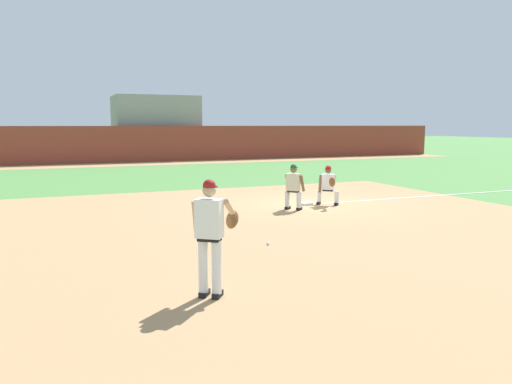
{
  "coord_description": "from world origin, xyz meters",
  "views": [
    {
      "loc": [
        -7.92,
        -14.68,
        2.68
      ],
      "look_at": [
        -3.99,
        -5.24,
        1.3
      ],
      "focal_mm": 35.0,
      "sensor_mm": 36.0,
      "label": 1
    }
  ],
  "objects_px": {
    "first_baseman": "(328,184)",
    "baserunner": "(293,185)",
    "baseball": "(268,243)",
    "first_base_bag": "(306,204)",
    "pitcher": "(211,231)"
  },
  "relations": [
    {
      "from": "first_baseman",
      "to": "baserunner",
      "type": "distance_m",
      "value": 1.54
    },
    {
      "from": "baseball",
      "to": "first_baseman",
      "type": "xyz_separation_m",
      "value": [
        4.13,
        4.35,
        0.69
      ]
    },
    {
      "from": "first_base_bag",
      "to": "baserunner",
      "type": "xyz_separation_m",
      "value": [
        -0.83,
        -0.72,
        0.75
      ]
    },
    {
      "from": "first_base_bag",
      "to": "pitcher",
      "type": "xyz_separation_m",
      "value": [
        -5.66,
        -7.46,
        1.01
      ]
    },
    {
      "from": "baseball",
      "to": "baserunner",
      "type": "height_order",
      "value": "baserunner"
    },
    {
      "from": "pitcher",
      "to": "first_baseman",
      "type": "xyz_separation_m",
      "value": [
        6.33,
        7.11,
        -0.33
      ]
    },
    {
      "from": "baseball",
      "to": "pitcher",
      "type": "height_order",
      "value": "pitcher"
    },
    {
      "from": "pitcher",
      "to": "baserunner",
      "type": "xyz_separation_m",
      "value": [
        4.83,
        6.74,
        -0.27
      ]
    },
    {
      "from": "pitcher",
      "to": "baserunner",
      "type": "relative_size",
      "value": 1.27
    },
    {
      "from": "baseball",
      "to": "first_baseman",
      "type": "bearing_deg",
      "value": 46.46
    },
    {
      "from": "first_baseman",
      "to": "pitcher",
      "type": "bearing_deg",
      "value": -131.64
    },
    {
      "from": "first_baseman",
      "to": "baserunner",
      "type": "relative_size",
      "value": 0.92
    },
    {
      "from": "first_base_bag",
      "to": "first_baseman",
      "type": "relative_size",
      "value": 0.28
    },
    {
      "from": "first_base_bag",
      "to": "first_baseman",
      "type": "bearing_deg",
      "value": -27.32
    },
    {
      "from": "pitcher",
      "to": "first_baseman",
      "type": "distance_m",
      "value": 9.53
    }
  ]
}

